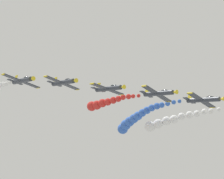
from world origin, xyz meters
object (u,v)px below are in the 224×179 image
(airplane_trailing, at_px, (22,80))
(airplane_right_outer, at_px, (63,82))
(airplane_left_inner, at_px, (204,100))
(airplane_left_outer, at_px, (109,88))
(airplane_right_inner, at_px, (159,93))

(airplane_trailing, bearing_deg, airplane_right_outer, 147.14)
(airplane_left_inner, xyz_separation_m, airplane_trailing, (33.80, -26.15, 4.45))
(airplane_left_outer, xyz_separation_m, airplane_trailing, (16.32, -11.99, 1.77))
(airplane_right_outer, relative_size, airplane_trailing, 1.00)
(airplane_left_inner, height_order, airplane_trailing, airplane_trailing)
(airplane_right_inner, relative_size, airplane_trailing, 1.00)
(airplane_left_inner, bearing_deg, airplane_right_outer, -39.11)
(airplane_right_inner, height_order, airplane_trailing, airplane_trailing)
(airplane_right_inner, height_order, airplane_left_outer, airplane_left_outer)
(airplane_right_inner, distance_m, airplane_right_outer, 22.83)
(airplane_right_outer, bearing_deg, airplane_trailing, -32.86)
(airplane_left_outer, distance_m, airplane_right_outer, 10.88)
(airplane_left_inner, height_order, airplane_right_inner, airplane_right_inner)
(airplane_left_outer, relative_size, airplane_trailing, 1.00)
(airplane_left_outer, bearing_deg, airplane_left_inner, 140.99)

